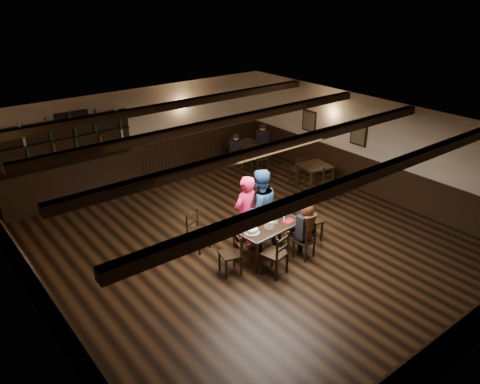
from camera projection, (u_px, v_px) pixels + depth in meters
ground at (244, 242)px, 10.79m from camera, size 10.00×10.00×0.00m
room_shell at (244, 172)px, 10.10m from camera, size 9.02×10.02×2.71m
dining_table at (269, 229)px, 10.00m from camera, size 1.52×0.84×0.75m
chair_near_left at (278, 251)px, 9.36m from camera, size 0.54×0.52×0.97m
chair_near_right at (307, 239)px, 9.98m from camera, size 0.44×0.42×0.82m
chair_end_left at (234, 250)px, 9.50m from camera, size 0.48×0.49×0.88m
chair_end_right at (308, 218)px, 10.66m from camera, size 0.50×0.51×0.97m
chair_far_pushed at (196, 228)px, 10.35m from camera, size 0.51×0.50×0.89m
woman_pink at (245, 215)px, 10.09m from camera, size 0.71×0.52×1.80m
man_blue at (259, 209)px, 10.29m from camera, size 1.02×0.86×1.85m
seated_person at (306, 222)px, 9.85m from camera, size 0.36×0.55×0.89m
cake at (252, 231)px, 9.66m from camera, size 0.32×0.32×0.10m
plate_stack_a at (269, 225)px, 9.82m from camera, size 0.18×0.18×0.17m
plate_stack_b at (274, 218)px, 10.06m from camera, size 0.18×0.18×0.21m
tea_light at (267, 221)px, 10.07m from camera, size 0.04×0.04×0.06m
salt_shaker at (284, 219)px, 10.14m from camera, size 0.03×0.03×0.08m
pepper_shaker at (284, 218)px, 10.17m from camera, size 0.04×0.04×0.10m
drink_glass at (277, 216)px, 10.23m from camera, size 0.08×0.08×0.12m
menu_red at (288, 221)px, 10.15m from camera, size 0.27×0.20×0.00m
menu_blue at (280, 215)px, 10.38m from camera, size 0.34×0.27×0.00m
bar_counter at (70, 175)px, 12.60m from camera, size 3.98×0.70×2.20m
back_table_a at (314, 168)px, 13.21m from camera, size 0.94×0.94×0.75m
back_table_b at (245, 146)px, 14.94m from camera, size 0.98×0.98×0.75m
bg_patron_left at (236, 144)px, 14.64m from camera, size 0.22×0.34×0.69m
bg_patron_right at (262, 135)px, 15.31m from camera, size 0.29×0.41×0.79m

